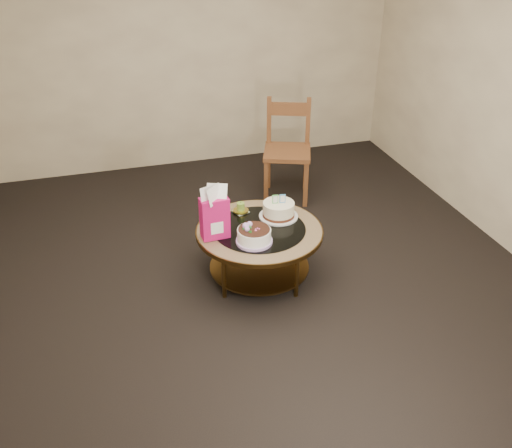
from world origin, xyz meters
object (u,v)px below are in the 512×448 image
object	(u,v)px
decorated_cake	(254,236)
dining_chair	(287,150)
gift_bag	(214,213)
coffee_table	(259,237)
cream_cake	(279,210)

from	to	relation	value
decorated_cake	dining_chair	world-z (taller)	dining_chair
gift_bag	coffee_table	bearing A→B (deg)	-0.35
coffee_table	dining_chair	size ratio (longest dim) A/B	1.01
cream_cake	dining_chair	bearing A→B (deg)	74.14
coffee_table	decorated_cake	size ratio (longest dim) A/B	3.62
decorated_cake	cream_cake	size ratio (longest dim) A/B	0.88
gift_bag	dining_chair	xyz separation A→B (m)	(1.07, 1.37, -0.16)
coffee_table	cream_cake	world-z (taller)	cream_cake
decorated_cake	cream_cake	world-z (taller)	cream_cake
cream_cake	gift_bag	size ratio (longest dim) A/B	0.75
coffee_table	decorated_cake	bearing A→B (deg)	-117.99
cream_cake	dining_chair	xyz separation A→B (m)	(0.50, 1.21, -0.01)
coffee_table	decorated_cake	xyz separation A→B (m)	(-0.10, -0.19, 0.13)
coffee_table	cream_cake	distance (m)	0.29
coffee_table	cream_cake	bearing A→B (deg)	33.64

